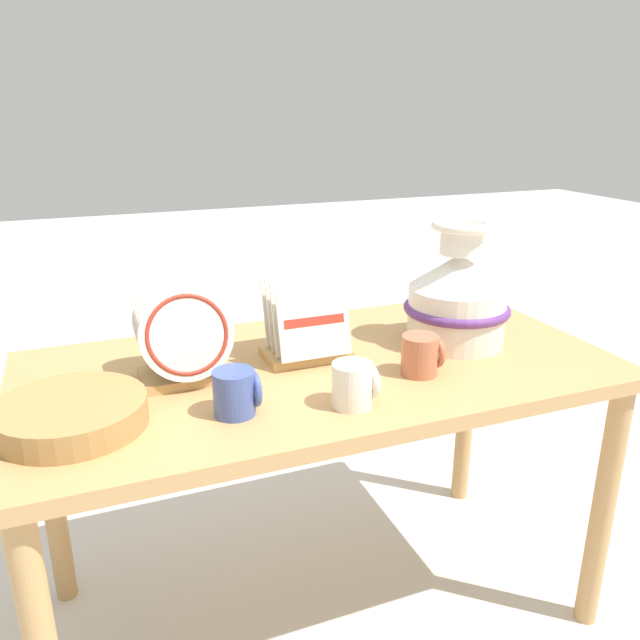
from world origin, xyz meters
TOP-DOWN VIEW (x-y plane):
  - ground_plane at (0.00, 0.00)m, footprint 14.00×14.00m
  - display_table at (0.00, 0.00)m, footprint 1.40×0.70m
  - ceramic_vase at (0.38, 0.01)m, footprint 0.27×0.27m
  - dish_rack_round_plates at (-0.31, 0.02)m, footprint 0.20×0.17m
  - dish_rack_square_plates at (-0.02, 0.05)m, footprint 0.20×0.16m
  - wicker_charger_stack at (-0.55, -0.11)m, footprint 0.28×0.28m
  - mug_cobalt_glaze at (-0.25, -0.18)m, footprint 0.09×0.08m
  - mug_terracotta_glaze at (0.19, -0.14)m, footprint 0.09×0.08m
  - mug_cream_glaze at (-0.02, -0.23)m, footprint 0.09×0.08m

SIDE VIEW (x-z plane):
  - ground_plane at x=0.00m, z-range 0.00..0.00m
  - display_table at x=0.00m, z-range 0.27..1.00m
  - wicker_charger_stack at x=-0.55m, z-range 0.73..0.78m
  - mug_cobalt_glaze at x=-0.25m, z-range 0.73..0.82m
  - mug_terracotta_glaze at x=0.19m, z-range 0.73..0.82m
  - mug_cream_glaze at x=-0.02m, z-range 0.73..0.82m
  - dish_rack_square_plates at x=-0.02m, z-range 0.70..0.90m
  - dish_rack_round_plates at x=-0.31m, z-range 0.71..0.93m
  - ceramic_vase at x=0.38m, z-range 0.70..1.01m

